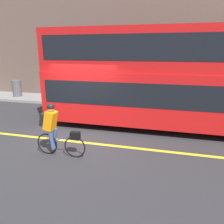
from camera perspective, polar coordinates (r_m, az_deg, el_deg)
The scene contains 8 objects.
ground_plane at distance 7.76m, azimuth -9.83°, elevation -7.02°, with size 80.00×80.00×0.00m, color #2D2D30.
road_center_line at distance 7.61m, azimuth -10.40°, elevation -7.51°, with size 50.00×0.14×0.01m, color yellow.
sidewalk_curb at distance 12.57m, azimuth 0.14°, elevation 2.48°, with size 60.00×2.14×0.14m.
building_facade at distance 13.55m, azimuth 1.56°, elevation 24.30°, with size 60.00×0.30×9.94m.
bus at distance 8.66m, azimuth 17.21°, elevation 9.21°, with size 10.28×2.50×3.78m.
cyclist_on_bike at distance 6.47m, azimuth -14.83°, elevation -4.01°, with size 1.53×0.32×1.57m.
trash_bin at distance 15.14m, azimuth -23.61°, elevation 5.70°, with size 0.55×0.55×1.02m.
street_sign_post at distance 12.19m, azimuth 0.16°, elevation 9.35°, with size 0.36×0.09×2.62m.
Camera 1 is at (3.04, -6.48, 3.00)m, focal length 35.00 mm.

